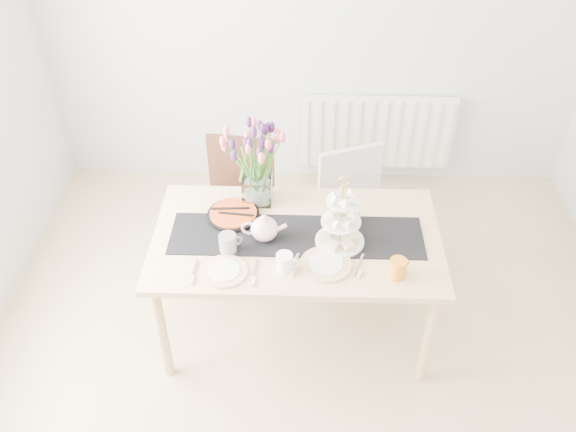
{
  "coord_description": "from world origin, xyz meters",
  "views": [
    {
      "loc": [
        -0.07,
        -1.94,
        2.99
      ],
      "look_at": [
        -0.14,
        0.55,
        0.93
      ],
      "focal_mm": 38.0,
      "sensor_mm": 36.0,
      "label": 1
    }
  ],
  "objects_px": {
    "cake_stand": "(341,227)",
    "mug_grey": "(228,243)",
    "chair_white": "(355,205)",
    "tulip_vase": "(256,152)",
    "teapot": "(264,229)",
    "tart_tin": "(233,215)",
    "plate_left": "(224,271)",
    "chair_brown": "(239,194)",
    "plate_right": "(326,264)",
    "dining_table": "(296,246)",
    "cream_jug": "(348,217)",
    "mug_white": "(284,262)",
    "radiator": "(376,132)",
    "mug_orange": "(398,268)"
  },
  "relations": [
    {
      "from": "dining_table",
      "to": "mug_white",
      "type": "distance_m",
      "value": 0.3
    },
    {
      "from": "mug_white",
      "to": "plate_right",
      "type": "distance_m",
      "value": 0.23
    },
    {
      "from": "teapot",
      "to": "tart_tin",
      "type": "relative_size",
      "value": 0.8
    },
    {
      "from": "chair_white",
      "to": "tulip_vase",
      "type": "xyz_separation_m",
      "value": [
        -0.61,
        -0.27,
        0.58
      ]
    },
    {
      "from": "cream_jug",
      "to": "plate_left",
      "type": "height_order",
      "value": "cream_jug"
    },
    {
      "from": "chair_brown",
      "to": "plate_left",
      "type": "relative_size",
      "value": 3.65
    },
    {
      "from": "radiator",
      "to": "mug_grey",
      "type": "distance_m",
      "value": 2.01
    },
    {
      "from": "chair_brown",
      "to": "plate_left",
      "type": "xyz_separation_m",
      "value": [
        0.03,
        -0.96,
        0.24
      ]
    },
    {
      "from": "dining_table",
      "to": "cream_jug",
      "type": "xyz_separation_m",
      "value": [
        0.29,
        0.12,
        0.12
      ]
    },
    {
      "from": "cream_jug",
      "to": "plate_right",
      "type": "distance_m",
      "value": 0.37
    },
    {
      "from": "chair_white",
      "to": "cake_stand",
      "type": "height_order",
      "value": "cake_stand"
    },
    {
      "from": "cake_stand",
      "to": "mug_grey",
      "type": "distance_m",
      "value": 0.61
    },
    {
      "from": "dining_table",
      "to": "tulip_vase",
      "type": "bearing_deg",
      "value": 126.49
    },
    {
      "from": "chair_white",
      "to": "cake_stand",
      "type": "xyz_separation_m",
      "value": [
        -0.14,
        -0.64,
        0.35
      ]
    },
    {
      "from": "teapot",
      "to": "plate_right",
      "type": "height_order",
      "value": "teapot"
    },
    {
      "from": "mug_grey",
      "to": "plate_right",
      "type": "relative_size",
      "value": 0.41
    },
    {
      "from": "teapot",
      "to": "mug_orange",
      "type": "xyz_separation_m",
      "value": [
        0.7,
        -0.26,
        -0.02
      ]
    },
    {
      "from": "cake_stand",
      "to": "cream_jug",
      "type": "distance_m",
      "value": 0.19
    },
    {
      "from": "dining_table",
      "to": "chair_brown",
      "type": "distance_m",
      "value": 0.79
    },
    {
      "from": "radiator",
      "to": "plate_left",
      "type": "bearing_deg",
      "value": -117.13
    },
    {
      "from": "mug_grey",
      "to": "plate_right",
      "type": "xyz_separation_m",
      "value": [
        0.52,
        -0.09,
        -0.05
      ]
    },
    {
      "from": "mug_white",
      "to": "plate_right",
      "type": "xyz_separation_m",
      "value": [
        0.22,
        0.04,
        -0.05
      ]
    },
    {
      "from": "chair_white",
      "to": "plate_right",
      "type": "distance_m",
      "value": 0.88
    },
    {
      "from": "chair_white",
      "to": "plate_left",
      "type": "distance_m",
      "value": 1.18
    },
    {
      "from": "plate_left",
      "to": "cake_stand",
      "type": "bearing_deg",
      "value": 22.24
    },
    {
      "from": "dining_table",
      "to": "radiator",
      "type": "bearing_deg",
      "value": 69.43
    },
    {
      "from": "plate_left",
      "to": "chair_white",
      "type": "bearing_deg",
      "value": 50.06
    },
    {
      "from": "tulip_vase",
      "to": "mug_orange",
      "type": "height_order",
      "value": "tulip_vase"
    },
    {
      "from": "cake_stand",
      "to": "mug_white",
      "type": "xyz_separation_m",
      "value": [
        -0.29,
        -0.22,
        -0.06
      ]
    },
    {
      "from": "mug_grey",
      "to": "plate_left",
      "type": "relative_size",
      "value": 0.46
    },
    {
      "from": "tulip_vase",
      "to": "cream_jug",
      "type": "xyz_separation_m",
      "value": [
        0.53,
        -0.2,
        -0.3
      ]
    },
    {
      "from": "tulip_vase",
      "to": "tart_tin",
      "type": "relative_size",
      "value": 2.06
    },
    {
      "from": "dining_table",
      "to": "mug_grey",
      "type": "height_order",
      "value": "mug_grey"
    },
    {
      "from": "mug_grey",
      "to": "mug_white",
      "type": "xyz_separation_m",
      "value": [
        0.31,
        -0.13,
        -0.0
      ]
    },
    {
      "from": "tulip_vase",
      "to": "mug_white",
      "type": "height_order",
      "value": "tulip_vase"
    },
    {
      "from": "mug_grey",
      "to": "plate_left",
      "type": "distance_m",
      "value": 0.17
    },
    {
      "from": "tart_tin",
      "to": "mug_grey",
      "type": "height_order",
      "value": "mug_grey"
    },
    {
      "from": "teapot",
      "to": "mug_grey",
      "type": "distance_m",
      "value": 0.22
    },
    {
      "from": "dining_table",
      "to": "chair_white",
      "type": "xyz_separation_m",
      "value": [
        0.37,
        0.59,
        -0.16
      ]
    },
    {
      "from": "chair_white",
      "to": "mug_grey",
      "type": "xyz_separation_m",
      "value": [
        -0.74,
        -0.73,
        0.3
      ]
    },
    {
      "from": "teapot",
      "to": "plate_left",
      "type": "relative_size",
      "value": 0.98
    },
    {
      "from": "teapot",
      "to": "tart_tin",
      "type": "xyz_separation_m",
      "value": [
        -0.19,
        0.19,
        -0.06
      ]
    },
    {
      "from": "mug_white",
      "to": "radiator",
      "type": "bearing_deg",
      "value": 78.07
    },
    {
      "from": "chair_white",
      "to": "cake_stand",
      "type": "relative_size",
      "value": 2.22
    },
    {
      "from": "cake_stand",
      "to": "teapot",
      "type": "xyz_separation_m",
      "value": [
        -0.41,
        0.01,
        -0.04
      ]
    },
    {
      "from": "tulip_vase",
      "to": "plate_left",
      "type": "distance_m",
      "value": 0.71
    },
    {
      "from": "cream_jug",
      "to": "mug_white",
      "type": "relative_size",
      "value": 0.84
    },
    {
      "from": "chair_white",
      "to": "tulip_vase",
      "type": "height_order",
      "value": "tulip_vase"
    },
    {
      "from": "tulip_vase",
      "to": "cake_stand",
      "type": "height_order",
      "value": "tulip_vase"
    },
    {
      "from": "plate_left",
      "to": "tart_tin",
      "type": "bearing_deg",
      "value": 89.6
    }
  ]
}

